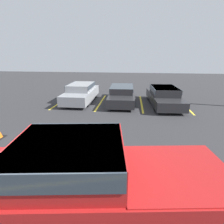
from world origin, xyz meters
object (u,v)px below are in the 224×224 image
at_px(pickup_truck, 86,183).
at_px(parked_sedan_c, 164,96).
at_px(parked_sedan_b, 122,94).
at_px(parked_sedan_a, 81,92).
at_px(wheel_stop_curb, 122,94).

distance_m(pickup_truck, parked_sedan_c, 9.57).
xyz_separation_m(parked_sedan_b, parked_sedan_c, (2.90, -0.40, 0.03)).
bearing_deg(parked_sedan_c, parked_sedan_a, -96.98).
xyz_separation_m(parked_sedan_a, parked_sedan_b, (2.97, 0.03, -0.06)).
distance_m(parked_sedan_b, parked_sedan_c, 2.92).
distance_m(parked_sedan_a, wheel_stop_curb, 3.72).
bearing_deg(parked_sedan_c, pickup_truck, -22.03).
relative_size(pickup_truck, wheel_stop_curb, 3.69).
height_order(pickup_truck, parked_sedan_a, pickup_truck).
bearing_deg(pickup_truck, parked_sedan_c, 63.87).
relative_size(parked_sedan_a, parked_sedan_b, 0.95).
bearing_deg(parked_sedan_a, wheel_stop_curb, 128.91).
relative_size(parked_sedan_a, wheel_stop_curb, 2.77).
height_order(pickup_truck, wheel_stop_curb, pickup_truck).
xyz_separation_m(parked_sedan_b, wheel_stop_curb, (-0.12, 2.27, -0.56)).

